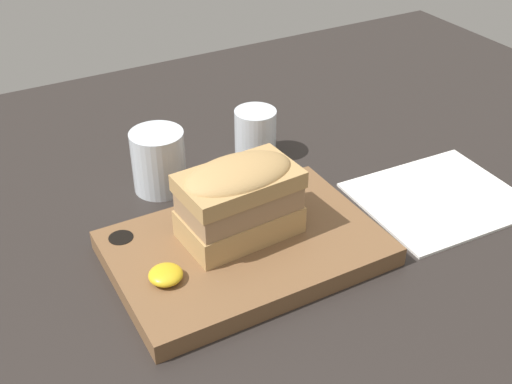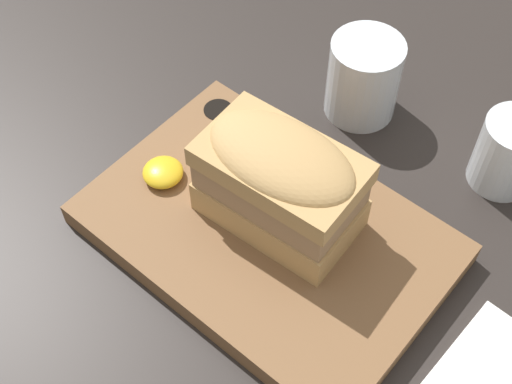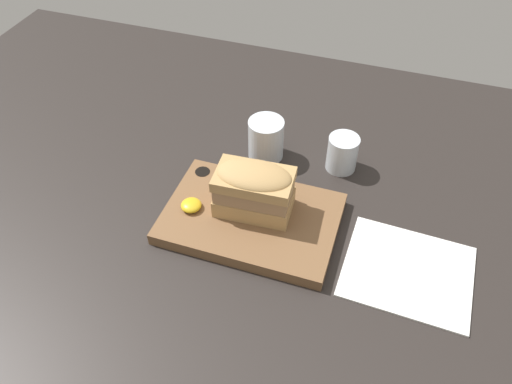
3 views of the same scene
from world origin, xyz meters
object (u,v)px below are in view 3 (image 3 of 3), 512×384
serving_board (251,218)px  wine_glass (342,154)px  water_glass (266,141)px  napkin (408,271)px  sandwich (254,188)px

serving_board → wine_glass: (13.11, 20.95, 2.38)cm
water_glass → wine_glass: bearing=4.5°
wine_glass → water_glass: bearing=-175.5°
serving_board → napkin: (29.94, -2.17, -1.06)cm
water_glass → wine_glass: (16.36, 1.29, -0.27)cm
water_glass → wine_glass: water_glass is taller
serving_board → water_glass: 20.10cm
serving_board → water_glass: bearing=99.4°
water_glass → napkin: bearing=-33.3°
wine_glass → sandwich: bearing=-123.7°
water_glass → napkin: size_ratio=0.40×
serving_board → napkin: bearing=-4.2°
sandwich → water_glass: sandwich is taller
sandwich → napkin: 31.02cm
napkin → sandwich: bearing=172.9°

